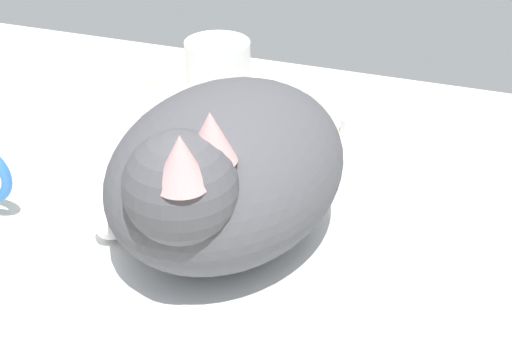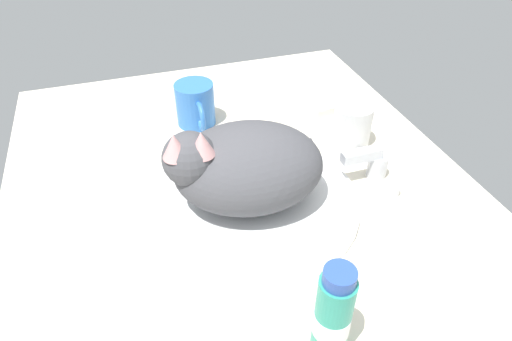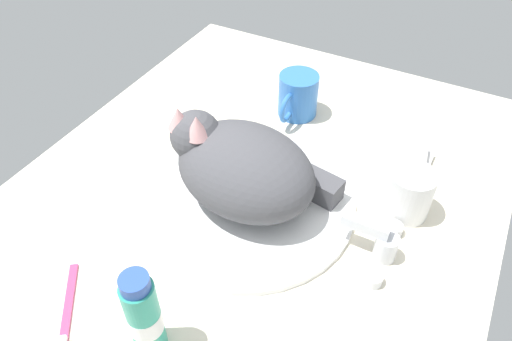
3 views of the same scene
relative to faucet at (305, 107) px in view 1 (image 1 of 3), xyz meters
The scene contains 7 objects.
ground_plane 24.01cm from the faucet, 90.00° to the right, with size 110.00×82.50×3.00cm, color silver.
sink_basin 23.74cm from the faucet, 90.00° to the right, with size 37.74×37.74×1.04cm, color white.
faucet is the anchor object (origin of this frame).
cat 25.07cm from the faucet, 90.70° to the right, with size 22.55×28.98×16.18cm.
rinse_cup 11.18cm from the faucet, behind, with size 7.59×7.59×8.67cm.
soap_dish 23.14cm from the faucet, behind, with size 9.00×6.40×1.20cm, color white.
soap_bar 23.04cm from the faucet, behind, with size 7.43×4.45×2.21cm, color white.
Camera 1 is at (21.00, -52.16, 41.56)cm, focal length 54.42 mm.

